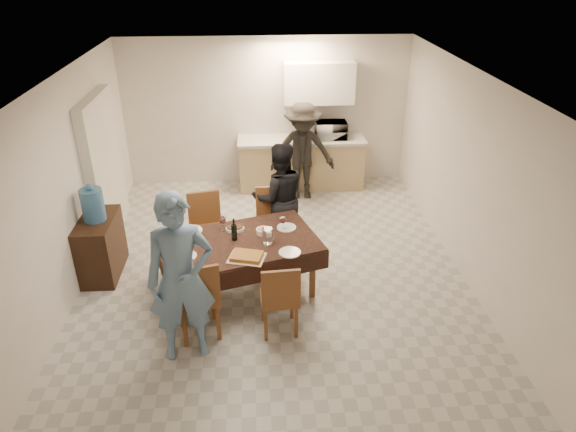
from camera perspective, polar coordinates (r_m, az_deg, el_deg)
name	(u,v)px	position (r m, az deg, el deg)	size (l,w,h in m)	color
floor	(275,268)	(7.06, -1.51, -5.79)	(5.00, 6.00, 0.02)	#B8B7B2
ceiling	(272,76)	(6.03, -1.83, 15.27)	(5.00, 6.00, 0.02)	white
wall_back	(266,112)	(9.26, -2.42, 11.43)	(5.00, 0.02, 2.60)	silver
wall_front	(290,346)	(3.89, 0.20, -14.27)	(5.00, 0.02, 2.60)	silver
wall_left	(69,187)	(6.83, -23.14, 3.02)	(0.02, 6.00, 2.60)	silver
wall_right	(468,176)	(6.98, 19.39, 4.23)	(0.02, 6.00, 2.60)	silver
stub_partition	(104,168)	(7.95, -19.78, 5.05)	(0.15, 1.40, 2.10)	silver
kitchen_base_cabinet	(301,164)	(9.27, 1.47, 5.78)	(2.20, 0.60, 0.86)	tan
kitchen_worktop	(301,140)	(9.11, 1.50, 8.43)	(2.24, 0.64, 0.05)	#BABAB5
upper_cabinet	(319,83)	(9.01, 3.46, 14.56)	(1.20, 0.34, 0.70)	white
dining_table	(239,244)	(6.26, -5.49, -3.11)	(2.12, 1.60, 0.74)	black
chair_near_left	(196,293)	(5.64, -10.23, -8.43)	(0.55, 0.55, 0.54)	brown
chair_near_right	(279,293)	(5.64, -0.96, -8.56)	(0.44, 0.45, 0.50)	brown
chair_far_left	(206,227)	(6.91, -9.08, -1.18)	(0.53, 0.53, 0.53)	brown
chair_far_right	(274,223)	(6.87, -1.60, -0.78)	(0.46, 0.46, 0.55)	brown
console	(101,247)	(7.19, -20.06, -3.21)	(0.44, 0.87, 0.81)	black
water_jug	(93,205)	(6.91, -20.88, 1.16)	(0.28, 0.28, 0.42)	teal
wine_bottle	(234,229)	(6.22, -6.01, -1.50)	(0.07, 0.07, 0.28)	black
water_pitcher	(268,236)	(6.15, -2.29, -2.21)	(0.13, 0.13, 0.19)	white
savoury_tart	(247,256)	(5.90, -4.61, -4.48)	(0.41, 0.31, 0.05)	#AF7433
salad_bowl	(263,231)	(6.38, -2.79, -1.69)	(0.17, 0.17, 0.07)	white
mushroom_dish	(235,229)	(6.48, -5.91, -1.46)	(0.21, 0.21, 0.04)	white
wine_glass_a	(190,247)	(6.03, -10.83, -3.44)	(0.08, 0.08, 0.19)	white
wine_glass_b	(283,223)	(6.41, -0.59, -0.79)	(0.09, 0.09, 0.20)	white
wine_glass_c	(223,223)	(6.47, -7.26, -0.80)	(0.09, 0.09, 0.20)	white
plate_near_left	(186,256)	(6.04, -11.27, -4.39)	(0.25, 0.25, 0.01)	white
plate_near_right	(290,252)	(5.99, 0.20, -4.07)	(0.26, 0.26, 0.01)	white
plate_far_left	(191,230)	(6.55, -10.71, -1.59)	(0.28, 0.28, 0.02)	white
plate_far_right	(286,227)	(6.51, -0.17, -1.28)	(0.25, 0.25, 0.01)	white
microwave	(331,130)	(9.12, 4.80, 9.51)	(0.54, 0.36, 0.30)	white
person_near	(181,279)	(5.30, -11.81, -6.88)	(0.69, 0.45, 1.88)	#6284A9
person_far	(279,198)	(7.14, -0.95, 2.03)	(0.78, 0.61, 1.60)	black
person_kitchen	(302,152)	(8.71, 1.61, 7.16)	(1.08, 0.62, 1.68)	black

